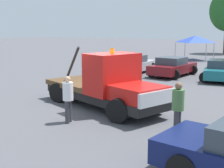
# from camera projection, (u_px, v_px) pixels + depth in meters

# --- Properties ---
(ground_plane) EXTENTS (160.00, 160.00, 0.00)m
(ground_plane) POSITION_uv_depth(u_px,v_px,m) (102.00, 107.00, 13.32)
(ground_plane) COLOR #545459
(tow_truck) EXTENTS (6.58, 3.88, 2.54)m
(tow_truck) POSITION_uv_depth(u_px,v_px,m) (108.00, 86.00, 12.85)
(tow_truck) COLOR black
(tow_truck) RESTS_ON ground
(person_near_truck) EXTENTS (0.38, 0.38, 1.70)m
(person_near_truck) POSITION_uv_depth(u_px,v_px,m) (178.00, 105.00, 9.61)
(person_near_truck) COLOR #38383D
(person_near_truck) RESTS_ON ground
(person_at_hood) EXTENTS (0.37, 0.37, 1.68)m
(person_at_hood) POSITION_uv_depth(u_px,v_px,m) (68.00, 96.00, 10.99)
(person_at_hood) COLOR #38383D
(person_at_hood) RESTS_ON ground
(parked_car_silver) EXTENTS (2.62, 4.43, 1.34)m
(parked_car_silver) POSITION_uv_depth(u_px,v_px,m) (134.00, 64.00, 23.37)
(parked_car_silver) COLOR #B7B7BC
(parked_car_silver) RESTS_ON ground
(parked_car_maroon) EXTENTS (2.72, 4.42, 1.34)m
(parked_car_maroon) POSITION_uv_depth(u_px,v_px,m) (173.00, 67.00, 21.85)
(parked_car_maroon) COLOR maroon
(parked_car_maroon) RESTS_ON ground
(parked_car_teal) EXTENTS (2.97, 4.60, 1.34)m
(parked_car_teal) POSITION_uv_depth(u_px,v_px,m) (222.00, 70.00, 20.09)
(parked_car_teal) COLOR #196670
(parked_car_teal) RESTS_ON ground
(canopy_tent_blue) EXTENTS (3.24, 3.24, 2.56)m
(canopy_tent_blue) POSITION_uv_depth(u_px,v_px,m) (195.00, 39.00, 32.57)
(canopy_tent_blue) COLOR #9E9EA3
(canopy_tent_blue) RESTS_ON ground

